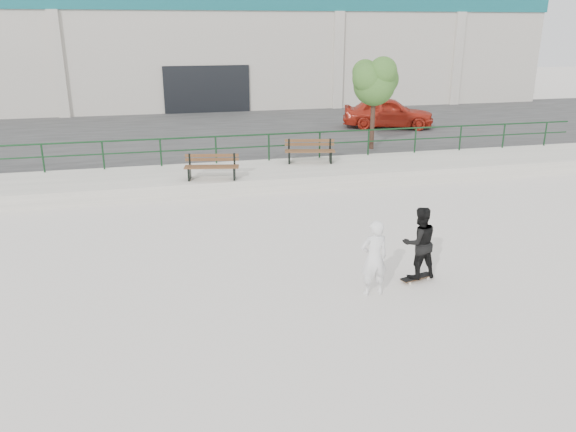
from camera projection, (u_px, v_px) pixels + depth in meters
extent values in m
plane|color=silver|center=(328.00, 305.00, 11.34)|extent=(120.00, 120.00, 0.00)
cube|color=silver|center=(249.00, 177.00, 20.01)|extent=(30.00, 3.00, 0.50)
cube|color=#333333|center=(220.00, 134.00, 27.84)|extent=(60.00, 14.00, 0.50)
cylinder|color=#163E1F|center=(242.00, 135.00, 20.81)|extent=(28.00, 0.06, 0.06)
cylinder|color=#163E1F|center=(243.00, 147.00, 20.95)|extent=(28.00, 0.05, 0.05)
cylinder|color=#163E1F|center=(43.00, 158.00, 19.43)|extent=(0.06, 0.06, 1.00)
cylinder|color=#163E1F|center=(103.00, 155.00, 19.87)|extent=(0.06, 0.06, 1.00)
cylinder|color=#163E1F|center=(161.00, 153.00, 20.31)|extent=(0.06, 0.06, 1.00)
cylinder|color=#163E1F|center=(216.00, 150.00, 20.75)|extent=(0.06, 0.06, 1.00)
cylinder|color=#163E1F|center=(269.00, 147.00, 21.19)|extent=(0.06, 0.06, 1.00)
cylinder|color=#163E1F|center=(320.00, 145.00, 21.63)|extent=(0.06, 0.06, 1.00)
cylinder|color=#163E1F|center=(368.00, 143.00, 22.07)|extent=(0.06, 0.06, 1.00)
cylinder|color=#163E1F|center=(415.00, 140.00, 22.51)|extent=(0.06, 0.06, 1.00)
cylinder|color=#163E1F|center=(460.00, 138.00, 22.95)|extent=(0.06, 0.06, 1.00)
cylinder|color=#163E1F|center=(504.00, 136.00, 23.38)|extent=(0.06, 0.06, 1.00)
cylinder|color=#163E1F|center=(545.00, 134.00, 23.82)|extent=(0.06, 0.06, 1.00)
cube|color=beige|center=(194.00, 46.00, 39.54)|extent=(44.00, 16.00, 8.00)
cube|color=black|center=(207.00, 94.00, 32.89)|extent=(5.00, 0.15, 3.20)
cube|color=beige|center=(59.00, 70.00, 30.61)|extent=(0.60, 0.25, 6.20)
cube|color=beige|center=(338.00, 65.00, 34.12)|extent=(0.60, 0.25, 6.20)
cube|color=beige|center=(457.00, 63.00, 35.88)|extent=(0.60, 0.25, 6.20)
cube|color=brown|center=(211.00, 168.00, 18.40)|extent=(1.78, 0.45, 0.04)
cube|color=brown|center=(212.00, 167.00, 18.57)|extent=(1.78, 0.45, 0.04)
cube|color=brown|center=(212.00, 166.00, 18.74)|extent=(1.78, 0.45, 0.04)
cube|color=brown|center=(212.00, 159.00, 18.75)|extent=(1.76, 0.37, 0.10)
cube|color=brown|center=(212.00, 155.00, 18.71)|extent=(1.76, 0.37, 0.10)
cube|color=black|center=(189.00, 173.00, 18.61)|extent=(0.15, 0.50, 0.42)
cube|color=black|center=(190.00, 160.00, 18.72)|extent=(0.07, 0.06, 0.42)
cube|color=black|center=(234.00, 173.00, 18.67)|extent=(0.15, 0.50, 0.42)
cube|color=black|center=(234.00, 159.00, 18.79)|extent=(0.07, 0.06, 0.42)
cube|color=brown|center=(310.00, 152.00, 20.68)|extent=(1.84, 0.51, 0.04)
cube|color=brown|center=(310.00, 151.00, 20.85)|extent=(1.84, 0.51, 0.04)
cube|color=brown|center=(310.00, 150.00, 21.03)|extent=(1.84, 0.51, 0.04)
cube|color=brown|center=(310.00, 144.00, 21.04)|extent=(1.83, 0.43, 0.10)
cube|color=brown|center=(310.00, 140.00, 21.00)|extent=(1.83, 0.43, 0.10)
cube|color=black|center=(289.00, 157.00, 20.91)|extent=(0.17, 0.52, 0.43)
cube|color=black|center=(289.00, 144.00, 21.03)|extent=(0.07, 0.06, 0.43)
cube|color=black|center=(331.00, 157.00, 20.94)|extent=(0.17, 0.52, 0.43)
cube|color=black|center=(330.00, 144.00, 21.06)|extent=(0.07, 0.06, 0.43)
cylinder|color=#442D22|center=(372.00, 122.00, 23.02)|extent=(0.19, 0.19, 2.24)
sphere|color=#2E5920|center=(374.00, 85.00, 22.54)|extent=(1.68, 1.68, 1.68)
sphere|color=#2E5920|center=(383.00, 79.00, 22.84)|extent=(1.31, 1.31, 1.31)
sphere|color=#2E5920|center=(368.00, 78.00, 22.20)|extent=(1.21, 1.21, 1.21)
sphere|color=#2E5920|center=(383.00, 71.00, 22.06)|extent=(1.12, 1.12, 1.12)
sphere|color=#2E5920|center=(365.00, 72.00, 22.67)|extent=(1.03, 1.03, 1.03)
imported|color=#AB2415|center=(388.00, 112.00, 28.02)|extent=(4.80, 3.13, 1.52)
cube|color=black|center=(416.00, 277.00, 12.40)|extent=(0.80, 0.41, 0.02)
cube|color=brown|center=(416.00, 278.00, 12.40)|extent=(0.80, 0.41, 0.01)
cube|color=gray|center=(407.00, 281.00, 12.29)|extent=(0.10, 0.17, 0.03)
cube|color=gray|center=(425.00, 276.00, 12.53)|extent=(0.10, 0.17, 0.03)
cylinder|color=#F8EBCF|center=(410.00, 283.00, 12.22)|extent=(0.06, 0.04, 0.06)
cylinder|color=#F8EBCF|center=(404.00, 280.00, 12.37)|extent=(0.06, 0.04, 0.06)
cylinder|color=#F8EBCF|center=(428.00, 278.00, 12.46)|extent=(0.06, 0.04, 0.06)
cylinder|color=#F8EBCF|center=(422.00, 275.00, 12.61)|extent=(0.06, 0.04, 0.06)
imported|color=black|center=(419.00, 243.00, 12.14)|extent=(0.80, 0.64, 1.61)
imported|color=white|center=(374.00, 258.00, 11.53)|extent=(0.61, 0.41, 1.63)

